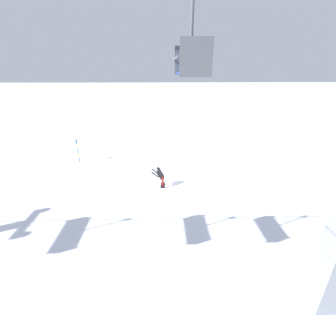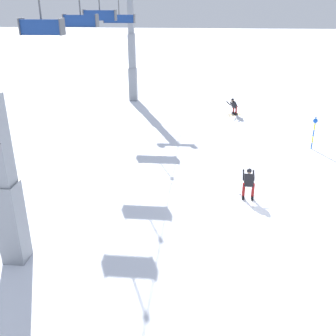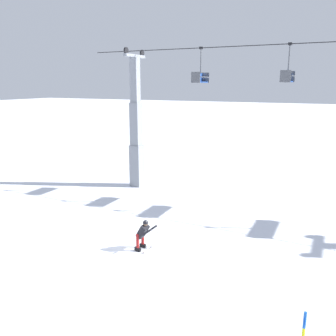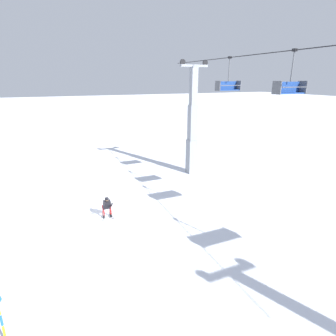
{
  "view_description": "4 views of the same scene",
  "coord_description": "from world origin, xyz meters",
  "px_view_note": "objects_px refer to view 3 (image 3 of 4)",
  "views": [
    {
      "loc": [
        0.58,
        14.42,
        7.36
      ],
      "look_at": [
        0.28,
        3.36,
        2.55
      ],
      "focal_mm": 24.4,
      "sensor_mm": 36.0,
      "label": 1
    },
    {
      "loc": [
        -15.52,
        2.94,
        8.42
      ],
      "look_at": [
        0.65,
        4.37,
        1.4
      ],
      "focal_mm": 41.03,
      "sensor_mm": 36.0,
      "label": 2
    },
    {
      "loc": [
        7.96,
        -11.77,
        7.17
      ],
      "look_at": [
        0.77,
        3.04,
        3.23
      ],
      "focal_mm": 37.69,
      "sensor_mm": 36.0,
      "label": 3
    },
    {
      "loc": [
        15.63,
        -1.99,
        7.97
      ],
      "look_at": [
        0.43,
        4.73,
        2.55
      ],
      "focal_mm": 29.26,
      "sensor_mm": 36.0,
      "label": 4
    }
  ],
  "objects_px": {
    "chairlift_seat_nearest": "(200,77)",
    "skier_carving_main": "(143,233)",
    "lift_tower_near": "(136,132)",
    "chairlift_seat_second": "(286,76)"
  },
  "relations": [
    {
      "from": "chairlift_seat_second",
      "to": "skier_carving_main",
      "type": "bearing_deg",
      "value": -116.7
    },
    {
      "from": "lift_tower_near",
      "to": "chairlift_seat_second",
      "type": "bearing_deg",
      "value": 0.0
    },
    {
      "from": "chairlift_seat_nearest",
      "to": "lift_tower_near",
      "type": "bearing_deg",
      "value": 180.0
    },
    {
      "from": "skier_carving_main",
      "to": "chairlift_seat_nearest",
      "type": "relative_size",
      "value": 0.77
    },
    {
      "from": "chairlift_seat_nearest",
      "to": "skier_carving_main",
      "type": "bearing_deg",
      "value": -84.67
    },
    {
      "from": "lift_tower_near",
      "to": "chairlift_seat_second",
      "type": "height_order",
      "value": "lift_tower_near"
    },
    {
      "from": "skier_carving_main",
      "to": "chairlift_seat_nearest",
      "type": "bearing_deg",
      "value": 95.33
    },
    {
      "from": "chairlift_seat_nearest",
      "to": "chairlift_seat_second",
      "type": "distance_m",
      "value": 5.15
    },
    {
      "from": "lift_tower_near",
      "to": "chairlift_seat_second",
      "type": "xyz_separation_m",
      "value": [
        9.79,
        0.0,
        3.67
      ]
    },
    {
      "from": "skier_carving_main",
      "to": "lift_tower_near",
      "type": "height_order",
      "value": "lift_tower_near"
    }
  ]
}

